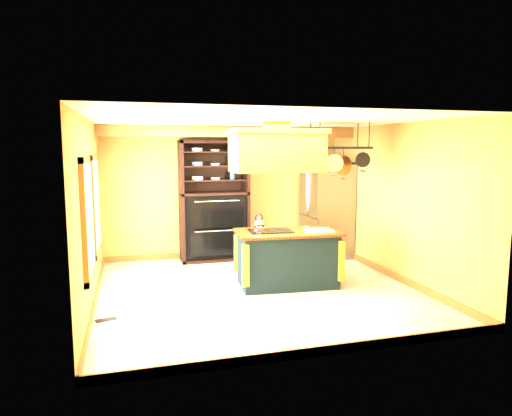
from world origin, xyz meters
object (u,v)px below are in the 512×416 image
kitchen_island (287,258)px  refrigerator (326,211)px  pot_rack (339,153)px  range_hood (277,150)px  hutch (214,215)px

kitchen_island → refrigerator: (1.50, 1.79, 0.48)m
pot_rack → refrigerator: (0.60, 1.78, -1.24)m
range_hood → hutch: 2.59m
refrigerator → hutch: size_ratio=0.80×
pot_rack → hutch: bearing=129.6°
range_hood → hutch: range_hood is taller
kitchen_island → pot_rack: pot_rack is taller
pot_rack → range_hood: bearing=-179.9°
kitchen_island → refrigerator: 2.38m
kitchen_island → refrigerator: size_ratio=0.90×
kitchen_island → range_hood: bearing=-175.4°
kitchen_island → refrigerator: refrigerator is taller
pot_rack → hutch: pot_rack is taller
refrigerator → hutch: (-2.35, 0.34, -0.02)m
kitchen_island → range_hood: 1.80m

